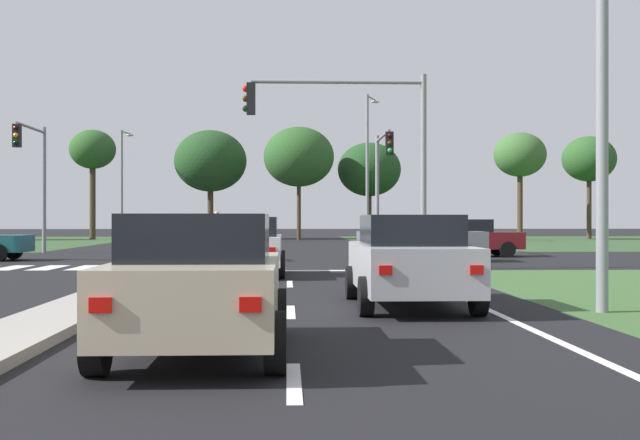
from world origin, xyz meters
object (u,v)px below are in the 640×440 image
(traffic_signal_far_left, at_px, (34,165))
(treeline_fourth, at_px, (299,157))
(street_lamp_near, at_px, (617,27))
(street_lamp_fourth, at_px, (123,178))
(treeline_second, at_px, (93,151))
(car_blue_fifth, at_px, (170,234))
(car_white_eighth, at_px, (247,246))
(car_grey_seventh, at_px, (422,239))
(treeline_sixth, at_px, (589,159))
(car_red_third, at_px, (186,233))
(treeline_seventh, at_px, (520,155))
(car_beige_fourth, at_px, (200,283))
(street_lamp_third, at_px, (368,160))
(car_silver_near, at_px, (409,260))
(pedestrian_at_median, at_px, (217,226))
(treeline_third, at_px, (210,161))
(treeline_fifth, at_px, (369,170))
(traffic_signal_far_right, at_px, (382,169))
(traffic_signal_near_right, at_px, (358,134))
(car_maroon_second, at_px, (469,238))

(traffic_signal_far_left, bearing_deg, treeline_fourth, 64.41)
(street_lamp_near, xyz_separation_m, street_lamp_fourth, (-17.48, 48.59, -0.18))
(traffic_signal_far_left, relative_size, treeline_second, 0.68)
(car_blue_fifth, height_order, car_white_eighth, car_white_eighth)
(car_grey_seventh, bearing_deg, street_lamp_fourth, 28.05)
(treeline_second, xyz_separation_m, treeline_sixth, (38.56, 0.27, -0.53))
(car_red_third, bearing_deg, treeline_second, -62.10)
(treeline_second, height_order, treeline_fourth, treeline_second)
(treeline_fourth, relative_size, treeline_seventh, 1.04)
(car_white_eighth, xyz_separation_m, treeline_seventh, (18.54, 39.42, 5.50))
(car_white_eighth, height_order, treeline_fourth, treeline_fourth)
(car_beige_fourth, distance_m, treeline_second, 57.35)
(street_lamp_third, xyz_separation_m, street_lamp_fourth, (-17.33, 7.47, -0.87))
(car_silver_near, distance_m, treeline_fourth, 47.72)
(street_lamp_fourth, bearing_deg, car_blue_fifth, -73.17)
(treeline_second, bearing_deg, car_white_eighth, -71.82)
(traffic_signal_far_left, bearing_deg, treeline_sixth, 38.85)
(street_lamp_near, bearing_deg, pedestrian_at_median, 108.13)
(treeline_third, xyz_separation_m, treeline_fifth, (12.16, 0.25, -0.60))
(car_grey_seventh, height_order, car_white_eighth, car_grey_seventh)
(car_grey_seventh, height_order, traffic_signal_far_left, traffic_signal_far_left)
(car_red_third, height_order, car_white_eighth, car_white_eighth)
(street_lamp_third, relative_size, treeline_second, 1.15)
(car_grey_seventh, xyz_separation_m, traffic_signal_far_right, (-0.73, 6.46, 2.92))
(treeline_seventh, bearing_deg, traffic_signal_near_right, -112.49)
(car_silver_near, height_order, car_blue_fifth, car_silver_near)
(car_white_eighth, bearing_deg, traffic_signal_near_right, 37.37)
(traffic_signal_far_right, height_order, pedestrian_at_median, traffic_signal_far_right)
(car_maroon_second, xyz_separation_m, traffic_signal_near_right, (-5.32, -8.87, 3.37))
(street_lamp_near, bearing_deg, traffic_signal_far_right, 93.11)
(traffic_signal_near_right, xyz_separation_m, treeline_third, (-7.99, 38.84, 1.80))
(car_beige_fourth, relative_size, car_grey_seventh, 0.92)
(treeline_fifth, relative_size, treeline_seventh, 0.93)
(street_lamp_fourth, distance_m, treeline_third, 6.73)
(car_beige_fourth, bearing_deg, car_white_eighth, 90.36)
(traffic_signal_far_right, relative_size, traffic_signal_near_right, 0.91)
(car_silver_near, height_order, traffic_signal_far_right, traffic_signal_far_right)
(car_beige_fourth, distance_m, traffic_signal_far_left, 29.55)
(street_lamp_near, bearing_deg, car_beige_fourth, -148.01)
(car_blue_fifth, bearing_deg, car_red_third, -90.23)
(car_maroon_second, distance_m, treeline_sixth, 35.27)
(car_beige_fourth, relative_size, treeline_sixth, 0.52)
(traffic_signal_far_left, distance_m, treeline_third, 27.69)
(treeline_second, relative_size, treeline_seventh, 1.04)
(car_silver_near, height_order, treeline_second, treeline_second)
(street_lamp_fourth, bearing_deg, traffic_signal_far_right, -57.40)
(car_red_third, relative_size, car_beige_fourth, 1.07)
(street_lamp_fourth, height_order, treeline_fourth, treeline_fourth)
(traffic_signal_far_right, relative_size, pedestrian_at_median, 3.01)
(treeline_second, xyz_separation_m, treeline_seventh, (32.30, -2.51, -0.44))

